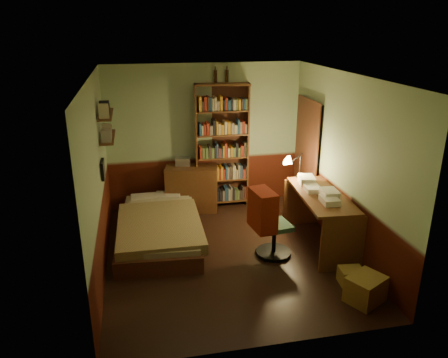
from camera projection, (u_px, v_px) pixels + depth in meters
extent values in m
cube|color=black|center=(227.00, 254.00, 6.51)|extent=(3.50, 4.00, 0.02)
cube|color=silver|center=(228.00, 75.00, 5.62)|extent=(3.50, 4.00, 0.02)
cube|color=#96B389|center=(204.00, 136.00, 7.91)|extent=(3.50, 0.02, 2.60)
cube|color=#96B389|center=(97.00, 180.00, 5.73)|extent=(0.02, 4.00, 2.60)
cube|color=#96B389|center=(345.00, 164.00, 6.40)|extent=(0.02, 4.00, 2.60)
cube|color=#96B389|center=(271.00, 238.00, 4.21)|extent=(3.50, 0.02, 2.60)
cube|color=black|center=(307.00, 158.00, 7.69)|extent=(0.06, 0.90, 2.00)
cube|color=#482417|center=(306.00, 158.00, 7.68)|extent=(0.02, 0.98, 2.08)
cube|color=olive|center=(159.00, 220.00, 6.86)|extent=(1.35, 2.31, 0.66)
cube|color=#59331A|center=(192.00, 188.00, 7.94)|extent=(1.00, 0.64, 0.82)
cube|color=#B2B2B7|center=(183.00, 161.00, 7.87)|extent=(0.30, 0.25, 0.14)
cube|color=#59331A|center=(222.00, 147.00, 7.88)|extent=(1.00, 0.42, 2.26)
cylinder|color=black|center=(215.00, 76.00, 7.54)|extent=(0.06, 0.06, 0.21)
cylinder|color=black|center=(227.00, 76.00, 7.58)|extent=(0.07, 0.07, 0.21)
cube|color=#59331A|center=(320.00, 220.00, 6.64)|extent=(0.77, 1.62, 0.85)
cube|color=silver|center=(307.00, 180.00, 6.88)|extent=(0.28, 0.35, 0.13)
cone|color=black|center=(300.00, 157.00, 7.10)|extent=(0.27, 0.27, 0.69)
cube|color=#39654A|center=(275.00, 223.00, 6.32)|extent=(0.57, 0.52, 1.03)
cube|color=#9C2814|center=(262.00, 169.00, 6.11)|extent=(0.44, 0.56, 0.58)
cube|color=#59331A|center=(108.00, 137.00, 6.66)|extent=(0.20, 0.90, 0.03)
cube|color=#59331A|center=(106.00, 114.00, 6.54)|extent=(0.20, 0.90, 0.03)
cube|color=black|center=(103.00, 169.00, 6.31)|extent=(0.04, 0.32, 0.26)
cube|color=olive|center=(366.00, 289.00, 5.36)|extent=(0.56, 0.52, 0.33)
cube|color=olive|center=(351.00, 276.00, 5.74)|extent=(0.33, 0.28, 0.21)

